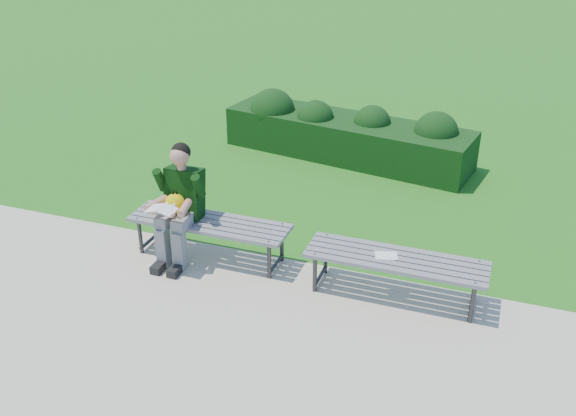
# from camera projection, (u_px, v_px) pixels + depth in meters

# --- Properties ---
(ground) EXTENTS (80.00, 80.00, 0.00)m
(ground) POSITION_uv_depth(u_px,v_px,m) (259.00, 255.00, 7.30)
(ground) COLOR #167216
(ground) RESTS_ON ground
(walkway) EXTENTS (30.00, 3.50, 0.02)m
(walkway) POSITION_uv_depth(u_px,v_px,m) (186.00, 347.00, 5.82)
(walkway) COLOR beige
(walkway) RESTS_ON ground
(hedge) EXTENTS (3.92, 1.60, 0.92)m
(hedge) POSITION_uv_depth(u_px,v_px,m) (345.00, 133.00, 9.80)
(hedge) COLOR #194014
(hedge) RESTS_ON ground
(bench_left) EXTENTS (1.80, 0.50, 0.46)m
(bench_left) POSITION_uv_depth(u_px,v_px,m) (209.00, 225.00, 7.06)
(bench_left) COLOR gray
(bench_left) RESTS_ON walkway
(bench_right) EXTENTS (1.80, 0.50, 0.46)m
(bench_right) POSITION_uv_depth(u_px,v_px,m) (396.00, 262.00, 6.36)
(bench_right) COLOR gray
(bench_right) RESTS_ON walkway
(seated_boy) EXTENTS (0.56, 0.76, 1.31)m
(seated_boy) POSITION_uv_depth(u_px,v_px,m) (179.00, 201.00, 6.93)
(seated_boy) COLOR slate
(seated_boy) RESTS_ON walkway
(paper_sheet) EXTENTS (0.26, 0.21, 0.01)m
(paper_sheet) POSITION_uv_depth(u_px,v_px,m) (386.00, 256.00, 6.37)
(paper_sheet) COLOR white
(paper_sheet) RESTS_ON bench_right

